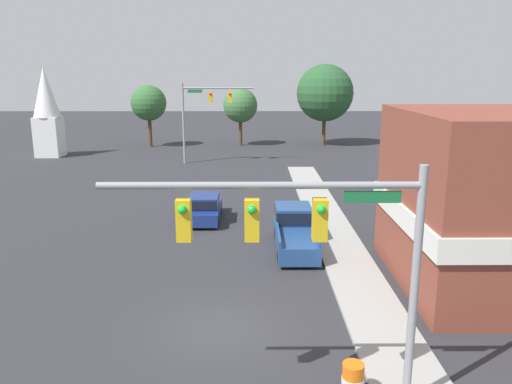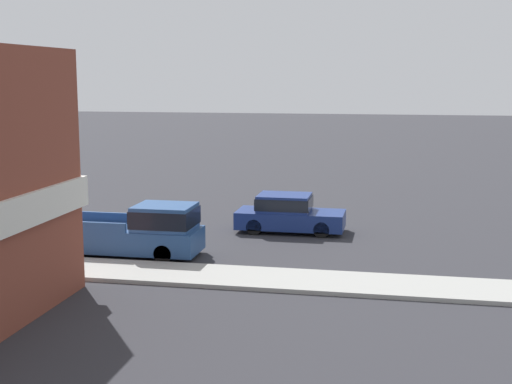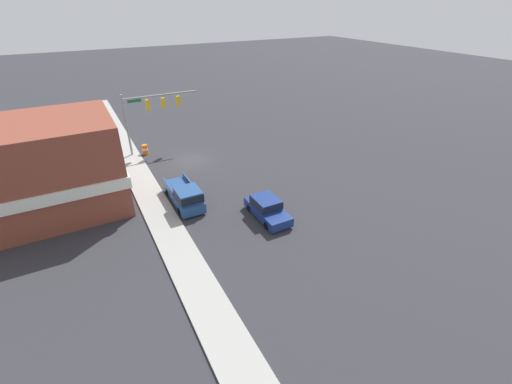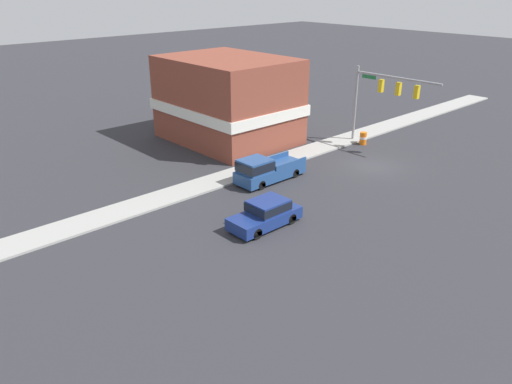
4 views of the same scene
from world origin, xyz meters
The scene contains 7 objects.
ground_plane centered at (0.00, 0.00, 0.00)m, with size 200.00×200.00×0.00m, color #2D2D33.
sidewalk_curb centered at (5.70, 0.00, 0.07)m, with size 2.40×60.00×0.14m.
near_signal_assembly centered at (2.53, -4.31, 4.92)m, with size 7.98×0.49×6.66m.
car_lead centered at (-1.77, 13.20, 0.83)m, with size 1.92×4.53×1.61m.
pickup_truck_parked centered at (3.32, 8.51, 0.94)m, with size 1.95×5.50×1.93m.
construction_barrel centered at (3.90, -3.97, 0.56)m, with size 0.62×0.62×1.11m.
corner_brick_building centered at (13.07, 3.86, 3.59)m, with size 11.64×8.90×7.32m.
Camera 3 is at (9.74, 32.76, 15.21)m, focal length 24.00 mm.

